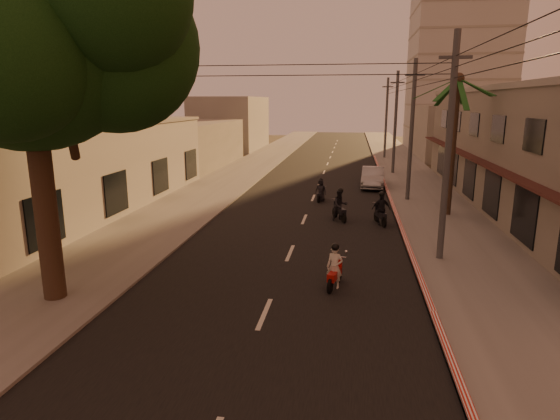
# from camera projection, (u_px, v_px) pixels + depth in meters

# --- Properties ---
(ground) EXTENTS (160.00, 160.00, 0.00)m
(ground) POSITION_uv_depth(u_px,v_px,m) (251.00, 347.00, 12.46)
(ground) COLOR #383023
(ground) RESTS_ON ground
(road) EXTENTS (10.00, 140.00, 0.02)m
(road) POSITION_uv_depth(u_px,v_px,m) (313.00, 198.00, 31.72)
(road) COLOR black
(road) RESTS_ON ground
(sidewalk_right) EXTENTS (5.00, 140.00, 0.12)m
(sidewalk_right) POSITION_uv_depth(u_px,v_px,m) (428.00, 201.00, 30.59)
(sidewalk_right) COLOR slate
(sidewalk_right) RESTS_ON ground
(sidewalk_left) EXTENTS (5.00, 140.00, 0.12)m
(sidewalk_left) POSITION_uv_depth(u_px,v_px,m) (207.00, 194.00, 32.82)
(sidewalk_left) COLOR slate
(sidewalk_left) RESTS_ON ground
(curb_stripe) EXTENTS (0.20, 60.00, 0.20)m
(curb_stripe) POSITION_uv_depth(u_px,v_px,m) (397.00, 217.00, 26.13)
(curb_stripe) COLOR red
(curb_stripe) RESTS_ON ground
(shophouse_row) EXTENTS (8.80, 34.20, 7.30)m
(shophouse_row) POSITION_uv_depth(u_px,v_px,m) (553.00, 150.00, 26.90)
(shophouse_row) COLOR gray
(shophouse_row) RESTS_ON ground
(left_building) EXTENTS (8.20, 24.20, 5.20)m
(left_building) POSITION_uv_depth(u_px,v_px,m) (68.00, 168.00, 27.43)
(left_building) COLOR gray
(left_building) RESTS_ON ground
(distant_tower) EXTENTS (12.10, 12.10, 28.00)m
(distant_tower) POSITION_uv_depth(u_px,v_px,m) (461.00, 42.00, 60.84)
(distant_tower) COLOR #B7B5B2
(distant_tower) RESTS_ON ground
(broadleaf_tree) EXTENTS (9.60, 8.70, 12.10)m
(broadleaf_tree) POSITION_uv_depth(u_px,v_px,m) (40.00, 28.00, 13.59)
(broadleaf_tree) COLOR black
(broadleaf_tree) RESTS_ON ground
(palm_tree) EXTENTS (5.00, 5.00, 8.20)m
(palm_tree) POSITION_uv_depth(u_px,v_px,m) (458.00, 87.00, 25.06)
(palm_tree) COLOR black
(palm_tree) RESTS_ON ground
(utility_poles) EXTENTS (1.20, 48.26, 9.00)m
(utility_poles) POSITION_uv_depth(u_px,v_px,m) (413.00, 99.00, 29.32)
(utility_poles) COLOR #38383A
(utility_poles) RESTS_ON ground
(filler_right) EXTENTS (8.00, 14.00, 6.00)m
(filler_right) POSITION_uv_depth(u_px,v_px,m) (455.00, 132.00, 53.03)
(filler_right) COLOR gray
(filler_right) RESTS_ON ground
(filler_left_near) EXTENTS (8.00, 14.00, 4.40)m
(filler_left_near) POSITION_uv_depth(u_px,v_px,m) (186.00, 144.00, 46.77)
(filler_left_near) COLOR gray
(filler_left_near) RESTS_ON ground
(filler_left_far) EXTENTS (8.00, 14.00, 7.00)m
(filler_left_far) POSITION_uv_depth(u_px,v_px,m) (231.00, 123.00, 63.81)
(filler_left_far) COLOR gray
(filler_left_far) RESTS_ON ground
(scooter_red) EXTENTS (0.80, 1.65, 1.64)m
(scooter_red) POSITION_uv_depth(u_px,v_px,m) (335.00, 268.00, 16.28)
(scooter_red) COLOR black
(scooter_red) RESTS_ON ground
(scooter_mid_a) EXTENTS (1.32, 1.76, 1.84)m
(scooter_mid_a) POSITION_uv_depth(u_px,v_px,m) (340.00, 206.00, 25.52)
(scooter_mid_a) COLOR black
(scooter_mid_a) RESTS_ON ground
(scooter_mid_b) EXTENTS (1.22, 1.81, 1.82)m
(scooter_mid_b) POSITION_uv_depth(u_px,v_px,m) (381.00, 210.00, 24.65)
(scooter_mid_b) COLOR black
(scooter_mid_b) RESTS_ON ground
(scooter_far_a) EXTENTS (0.88, 1.60, 1.57)m
(scooter_far_a) POSITION_uv_depth(u_px,v_px,m) (321.00, 191.00, 30.46)
(scooter_far_a) COLOR black
(scooter_far_a) RESTS_ON ground
(parked_car) EXTENTS (2.15, 4.86, 1.54)m
(parked_car) POSITION_uv_depth(u_px,v_px,m) (373.00, 177.00, 35.49)
(parked_car) COLOR #9B9DA2
(parked_car) RESTS_ON ground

